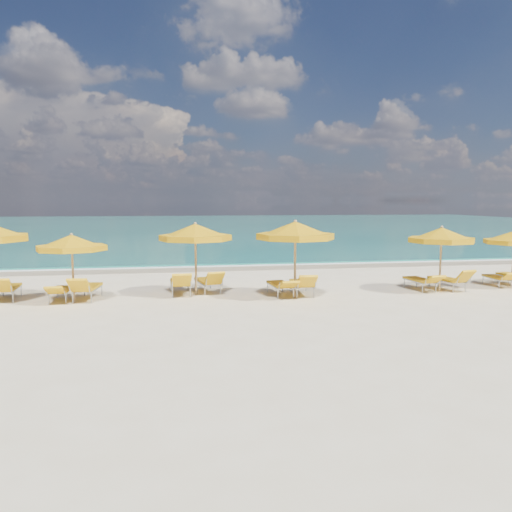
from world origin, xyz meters
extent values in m
plane|color=beige|center=(0.00, 0.00, 0.00)|extent=(120.00, 120.00, 0.00)
cube|color=#12695D|center=(0.00, 48.00, 0.00)|extent=(120.00, 80.00, 0.30)
cube|color=tan|center=(0.00, 7.40, 0.00)|extent=(120.00, 2.60, 0.01)
cube|color=white|center=(0.00, 8.20, 0.00)|extent=(120.00, 1.20, 0.03)
cube|color=white|center=(-6.00, 17.00, 0.00)|extent=(14.00, 0.36, 0.05)
cube|color=white|center=(8.00, 24.00, 0.00)|extent=(18.00, 0.30, 0.05)
cylinder|color=tan|center=(-6.16, -0.07, 1.06)|extent=(0.07, 0.07, 2.12)
cone|color=#DFA10B|center=(-6.16, -0.07, 1.95)|extent=(2.29, 2.29, 0.42)
cylinder|color=#DFA10B|center=(-6.16, -0.07, 1.74)|extent=(2.31, 2.31, 0.17)
sphere|color=tan|center=(-6.16, -0.07, 2.17)|extent=(0.09, 0.09, 0.09)
cylinder|color=tan|center=(-2.25, 0.57, 1.20)|extent=(0.07, 0.07, 2.40)
cone|color=#DFA10B|center=(-2.25, 0.57, 2.21)|extent=(2.65, 2.65, 0.48)
cylinder|color=#DFA10B|center=(-2.25, 0.57, 1.97)|extent=(2.67, 2.67, 0.19)
sphere|color=tan|center=(-2.25, 0.57, 2.45)|extent=(0.11, 0.11, 0.11)
cylinder|color=tan|center=(0.95, -0.54, 1.25)|extent=(0.08, 0.08, 2.50)
cone|color=#DFA10B|center=(0.95, -0.54, 2.30)|extent=(2.91, 2.91, 0.50)
cylinder|color=#DFA10B|center=(0.95, -0.54, 2.05)|extent=(2.94, 2.94, 0.20)
sphere|color=tan|center=(0.95, -0.54, 2.55)|extent=(0.11, 0.11, 0.11)
cylinder|color=tan|center=(6.32, -0.31, 1.12)|extent=(0.07, 0.07, 2.24)
cone|color=#DFA10B|center=(6.32, -0.31, 2.06)|extent=(2.77, 2.77, 0.45)
cylinder|color=#DFA10B|center=(6.32, -0.31, 1.84)|extent=(2.80, 2.80, 0.18)
sphere|color=tan|center=(6.32, -0.31, 2.29)|extent=(0.10, 0.10, 0.10)
cube|color=#DFA50D|center=(-8.38, 0.88, 0.39)|extent=(0.70, 1.39, 0.08)
cube|color=#DFA50D|center=(-8.32, -0.03, 0.61)|extent=(0.64, 0.57, 0.49)
cube|color=#DFA50D|center=(-6.62, 0.41, 0.35)|extent=(0.56, 1.23, 0.07)
cube|color=#DFA50D|center=(-6.63, -0.45, 0.48)|extent=(0.55, 0.55, 0.32)
cube|color=#DFA50D|center=(-5.79, 0.43, 0.40)|extent=(0.79, 1.46, 0.09)
cube|color=#DFA50D|center=(-5.91, -0.51, 0.62)|extent=(0.68, 0.62, 0.50)
cube|color=#DFA50D|center=(-2.79, 0.87, 0.41)|extent=(0.68, 1.44, 0.09)
cube|color=#DFA50D|center=(-2.76, -0.09, 0.63)|extent=(0.65, 0.59, 0.50)
cube|color=#DFA50D|center=(-1.83, 1.12, 0.39)|extent=(0.87, 1.44, 0.08)
cube|color=#DFA50D|center=(-1.64, 0.24, 0.61)|extent=(0.69, 0.63, 0.50)
cube|color=#DFA50D|center=(0.58, 0.06, 0.38)|extent=(0.69, 1.35, 0.08)
cube|color=#DFA50D|center=(0.66, -0.86, 0.51)|extent=(0.63, 0.64, 0.33)
cube|color=#DFA50D|center=(1.34, 0.04, 0.40)|extent=(0.70, 1.41, 0.08)
cube|color=#DFA50D|center=(1.28, -0.88, 0.61)|extent=(0.65, 0.58, 0.48)
cube|color=#DFA50D|center=(5.80, 0.20, 0.37)|extent=(0.69, 1.32, 0.08)
cube|color=#DFA50D|center=(5.88, -0.69, 0.51)|extent=(0.62, 0.62, 0.35)
cube|color=#DFA50D|center=(6.78, 0.05, 0.38)|extent=(0.85, 1.42, 0.08)
cube|color=#DFA50D|center=(6.96, -0.81, 0.61)|extent=(0.68, 0.61, 0.50)
cube|color=#DFA50D|center=(9.12, 0.48, 0.33)|extent=(0.57, 1.17, 0.07)
cube|color=#DFA50D|center=(9.07, -0.32, 0.47)|extent=(0.54, 0.52, 0.34)
camera|label=1|loc=(-3.14, -16.43, 3.22)|focal=35.00mm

